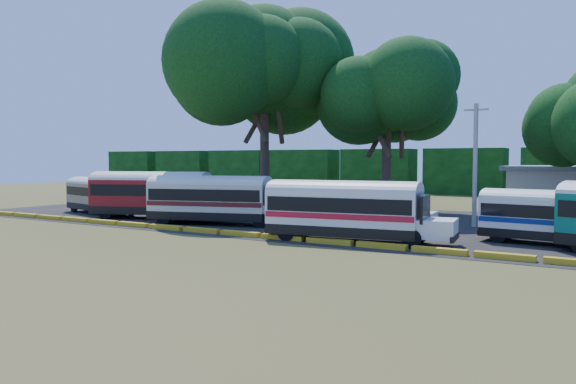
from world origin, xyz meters
The scene contains 13 objects.
ground centered at (0.00, 0.00, 0.00)m, with size 160.00×160.00×0.00m, color #3D4D19.
asphalt_strip centered at (1.00, 12.00, 0.01)m, with size 64.00×24.00×0.02m, color black.
curb centered at (0.00, 1.00, 0.15)m, with size 53.70×0.45×0.30m.
treeline_backdrop centered at (0.00, 48.00, 3.00)m, with size 130.00×4.00×6.00m.
bus_beige centered at (-19.77, 5.99, 1.75)m, with size 9.58×4.41×3.06m.
bus_red centered at (-13.06, 5.55, 2.09)m, with size 11.36×6.41×3.65m.
bus_cream_west centered at (-6.73, 4.91, 1.95)m, with size 10.81×5.42×3.46m.
bus_cream_east centered at (2.82, 6.97, 1.81)m, with size 9.97×3.55×3.21m.
bus_white_red centered at (4.89, 2.35, 1.94)m, with size 10.68×4.02×3.43m.
bus_white_blue centered at (15.09, 6.89, 1.68)m, with size 9.21×3.17×2.97m.
tree_west centered at (-9.71, 15.88, 13.34)m, with size 13.04×13.04×18.17m.
tree_center centered at (0.10, 20.32, 10.52)m, with size 9.86×9.86×14.20m.
utility_pole centered at (9.36, 12.92, 4.28)m, with size 1.60×0.30×8.33m.
Camera 1 is at (18.33, -25.93, 4.62)m, focal length 35.00 mm.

